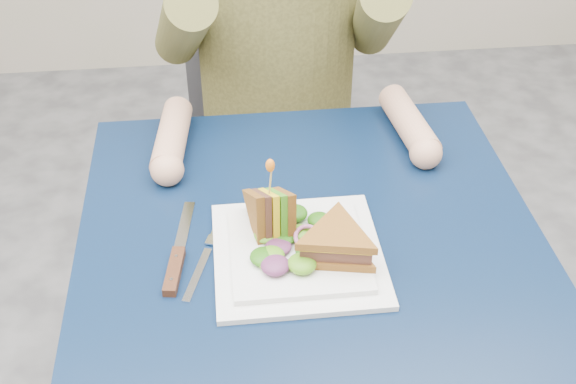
{
  "coord_description": "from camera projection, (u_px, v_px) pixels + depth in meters",
  "views": [
    {
      "loc": [
        -0.13,
        -0.87,
        1.5
      ],
      "look_at": [
        -0.04,
        -0.01,
        0.82
      ],
      "focal_mm": 45.0,
      "sensor_mm": 36.0,
      "label": 1
    }
  ],
  "objects": [
    {
      "name": "plate",
      "position": [
        298.0,
        252.0,
        1.12
      ],
      "size": [
        0.26,
        0.26,
        0.02
      ],
      "color": "white",
      "rests_on": "table"
    },
    {
      "name": "toothpick",
      "position": [
        270.0,
        181.0,
        1.08
      ],
      "size": [
        0.01,
        0.01,
        0.06
      ],
      "primitive_type": "cylinder",
      "rotation": [
        0.14,
        0.07,
        0.0
      ],
      "color": "tan",
      "rests_on": "sandwich_upright"
    },
    {
      "name": "sandwich_upright",
      "position": [
        271.0,
        213.0,
        1.12
      ],
      "size": [
        0.08,
        0.13,
        0.13
      ],
      "color": "brown",
      "rests_on": "plate"
    },
    {
      "name": "knife",
      "position": [
        176.0,
        262.0,
        1.11
      ],
      "size": [
        0.05,
        0.22,
        0.02
      ],
      "color": "silver",
      "rests_on": "table"
    },
    {
      "name": "table",
      "position": [
        310.0,
        268.0,
        1.22
      ],
      "size": [
        0.75,
        0.75,
        0.73
      ],
      "color": "black",
      "rests_on": "ground"
    },
    {
      "name": "fork",
      "position": [
        203.0,
        262.0,
        1.11
      ],
      "size": [
        0.07,
        0.17,
        0.01
      ],
      "color": "silver",
      "rests_on": "table"
    },
    {
      "name": "sandwich_flat",
      "position": [
        336.0,
        243.0,
        1.08
      ],
      "size": [
        0.16,
        0.16,
        0.05
      ],
      "color": "brown",
      "rests_on": "plate"
    },
    {
      "name": "onion_ring",
      "position": [
        307.0,
        237.0,
        1.11
      ],
      "size": [
        0.04,
        0.04,
        0.02
      ],
      "primitive_type": "torus",
      "rotation": [
        0.44,
        0.0,
        0.0
      ],
      "color": "#9E4C7A",
      "rests_on": "plate"
    },
    {
      "name": "toothpick_frill",
      "position": [
        270.0,
        165.0,
        1.07
      ],
      "size": [
        0.01,
        0.01,
        0.02
      ],
      "primitive_type": "ellipsoid",
      "color": "orange",
      "rests_on": "sandwich_upright"
    },
    {
      "name": "chair",
      "position": [
        274.0,
        119.0,
        1.8
      ],
      "size": [
        0.42,
        0.4,
        0.93
      ],
      "color": "#47474C",
      "rests_on": "ground"
    },
    {
      "name": "lettuce_spill",
      "position": [
        300.0,
        238.0,
        1.11
      ],
      "size": [
        0.15,
        0.13,
        0.02
      ],
      "primitive_type": null,
      "color": "#337A14",
      "rests_on": "plate"
    }
  ]
}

